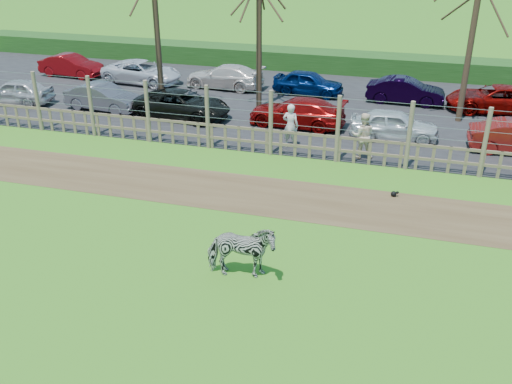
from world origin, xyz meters
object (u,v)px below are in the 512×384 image
(tree_mid, at_px, (259,0))
(car_1, at_px, (103,97))
(zebra, at_px, (241,252))
(car_9, at_px, (225,77))
(car_7, at_px, (71,66))
(crow, at_px, (394,194))
(car_11, at_px, (406,91))
(car_2, at_px, (182,105))
(car_10, at_px, (308,83))
(car_8, at_px, (142,72))
(visitor_b, at_px, (363,136))
(car_12, at_px, (495,99))
(car_3, at_px, (297,112))
(car_0, at_px, (16,91))
(car_4, at_px, (394,125))
(visitor_a, at_px, (291,126))

(tree_mid, xyz_separation_m, car_1, (-6.80, -2.38, -4.23))
(zebra, relative_size, car_9, 0.42)
(car_7, bearing_deg, crow, -115.55)
(tree_mid, xyz_separation_m, car_11, (6.58, 2.59, -4.23))
(car_2, distance_m, car_10, 6.96)
(car_2, relative_size, car_8, 1.00)
(visitor_b, xyz_separation_m, car_11, (1.21, 7.55, -0.26))
(car_8, relative_size, car_12, 1.00)
(car_3, distance_m, car_9, 6.90)
(zebra, xyz_separation_m, car_8, (-10.57, 16.06, -0.10))
(visitor_b, height_order, car_11, visitor_b)
(car_12, bearing_deg, car_10, -99.38)
(car_11, distance_m, car_12, 4.02)
(car_0, height_order, car_10, same)
(car_4, relative_size, car_10, 1.00)
(car_4, distance_m, car_8, 14.49)
(zebra, relative_size, car_0, 0.49)
(zebra, bearing_deg, crow, -41.31)
(visitor_a, distance_m, car_10, 7.39)
(tree_mid, relative_size, car_4, 1.94)
(visitor_a, relative_size, car_8, 0.40)
(tree_mid, xyz_separation_m, car_3, (2.27, -2.10, -4.23))
(car_10, bearing_deg, crow, -149.69)
(zebra, relative_size, car_7, 0.48)
(car_9, xyz_separation_m, car_10, (4.44, 0.00, 0.00))
(car_0, height_order, car_1, same)
(car_0, distance_m, car_1, 4.54)
(car_2, xyz_separation_m, car_9, (0.22, 5.17, 0.00))
(car_10, relative_size, car_12, 0.82)
(zebra, relative_size, car_12, 0.40)
(crow, xyz_separation_m, car_12, (3.83, 10.25, 0.54))
(zebra, xyz_separation_m, car_0, (-14.69, 10.97, -0.10))
(car_7, distance_m, car_12, 22.26)
(crow, xyz_separation_m, car_4, (-0.39, 5.30, 0.54))
(car_1, height_order, car_4, same)
(car_10, xyz_separation_m, car_11, (4.77, -0.16, 0.00))
(visitor_b, relative_size, car_4, 0.49)
(visitor_b, distance_m, car_8, 14.59)
(car_7, relative_size, car_8, 0.84)
(tree_mid, bearing_deg, car_0, -166.83)
(car_0, relative_size, car_10, 1.00)
(zebra, distance_m, car_8, 19.23)
(car_0, xyz_separation_m, car_12, (21.91, 4.98, 0.00))
(car_9, bearing_deg, car_1, -34.84)
(tree_mid, xyz_separation_m, car_8, (-7.20, 2.44, -4.23))
(car_4, height_order, car_7, same)
(car_10, bearing_deg, car_12, -87.29)
(car_1, height_order, car_8, same)
(car_3, xyz_separation_m, car_10, (-0.46, 4.85, 0.00))
(zebra, bearing_deg, car_4, -25.86)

